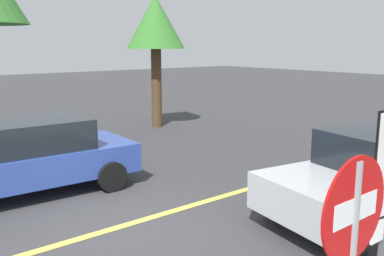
{
  "coord_description": "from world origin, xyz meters",
  "views": [
    {
      "loc": [
        -3.16,
        -6.14,
        3.07
      ],
      "look_at": [
        2.13,
        0.43,
        1.42
      ],
      "focal_mm": 40.35,
      "sensor_mm": 36.0,
      "label": 1
    }
  ],
  "objects": [
    {
      "name": "ground_plane",
      "position": [
        0.0,
        0.0,
        0.0
      ],
      "size": [
        80.0,
        80.0,
        0.0
      ],
      "primitive_type": "plane",
      "color": "#38383A"
    },
    {
      "name": "car_silver_behind_van",
      "position": [
        4.02,
        -2.52,
        0.8
      ],
      "size": [
        4.55,
        2.59,
        1.58
      ],
      "color": "#B7BABF",
      "rests_on": "ground_plane"
    },
    {
      "name": "lane_marking_centre",
      "position": [
        3.0,
        0.0,
        0.01
      ],
      "size": [
        28.0,
        0.16,
        0.01
      ],
      "primitive_type": "cube",
      "color": "#E0D14C"
    },
    {
      "name": "tree_centre_verge",
      "position": [
        5.88,
        7.22,
        3.75
      ],
      "size": [
        2.14,
        2.14,
        4.81
      ],
      "color": "#513823",
      "rests_on": "ground_plane"
    },
    {
      "name": "car_blue_crossing",
      "position": [
        -0.45,
        2.72,
        0.79
      ],
      "size": [
        4.61,
        2.22,
        1.55
      ],
      "color": "#2D479E",
      "rests_on": "ground_plane"
    }
  ]
}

